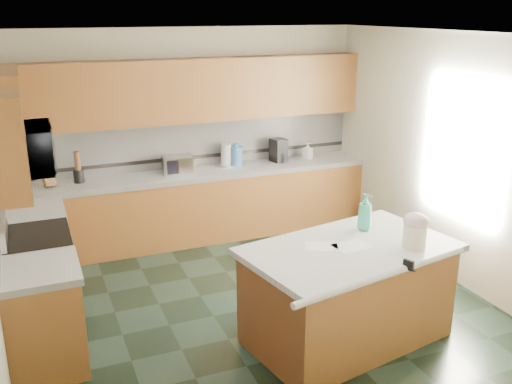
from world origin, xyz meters
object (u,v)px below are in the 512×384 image
soap_bottle_island (365,212)px  coffee_maker (279,150)px  island_top (350,250)px  treat_jar (414,236)px  island_base (347,296)px  knife_block (49,177)px  toaster_oven (178,164)px

soap_bottle_island → coffee_maker: (0.30, 2.61, -0.02)m
island_top → treat_jar: bearing=-34.2°
coffee_maker → island_base: bearing=-114.5°
knife_block → coffee_maker: bearing=-17.5°
island_base → island_top: 0.46m
treat_jar → island_top: bearing=154.2°
soap_bottle_island → toaster_oven: soap_bottle_island is taller
island_top → toaster_oven: (-0.79, 2.88, 0.14)m
island_base → treat_jar: bearing=-34.2°
treat_jar → soap_bottle_island: soap_bottle_island is taller
island_top → treat_jar: treat_jar is taller
island_base → island_top: island_top is taller
soap_bottle_island → treat_jar: bearing=-90.4°
island_base → soap_bottle_island: bearing=31.3°
toaster_oven → coffee_maker: (1.42, 0.03, 0.05)m
island_base → soap_bottle_island: size_ratio=4.92×
soap_bottle_island → coffee_maker: soap_bottle_island is taller
island_top → island_base: bearing=0.0°
island_top → knife_block: size_ratio=8.24×
treat_jar → island_base: bearing=154.2°
island_base → knife_block: size_ratio=7.80×
treat_jar → knife_block: (-2.85, 3.11, 0.01)m
island_top → coffee_maker: bearing=67.1°
coffee_maker → treat_jar: bearing=-104.5°
soap_bottle_island → island_top: bearing=-157.1°
island_base → toaster_oven: toaster_oven is taller
island_top → toaster_oven: 2.99m
treat_jar → toaster_oven: bearing=110.5°
island_base → coffee_maker: bearing=67.1°
toaster_oven → treat_jar: bearing=-61.1°
island_base → knife_block: knife_block is taller
treat_jar → toaster_oven: 3.37m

